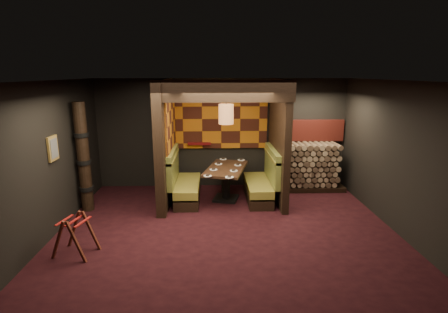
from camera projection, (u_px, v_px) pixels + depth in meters
floor at (226, 229)px, 6.86m from camera, size 6.50×5.50×0.02m
ceiling at (227, 80)px, 6.18m from camera, size 6.50×5.50×0.02m
wall_back at (222, 133)px, 9.20m from camera, size 6.50×0.02×2.85m
wall_front at (237, 218)px, 3.84m from camera, size 6.50×0.02×2.85m
wall_left at (49, 160)px, 6.41m from camera, size 0.02×5.50×2.85m
wall_right at (398, 157)px, 6.63m from camera, size 0.02×5.50×2.85m
partition_left at (165, 142)px, 8.08m from camera, size 0.20×2.20×2.85m
partition_right at (279, 141)px, 8.22m from camera, size 0.15×2.10×2.85m
header_beam at (224, 91)px, 6.92m from camera, size 2.85×0.18×0.44m
tapa_back_panel at (221, 119)px, 9.06m from camera, size 2.40×0.06×1.55m
tapa_side_panel at (171, 123)px, 8.15m from camera, size 0.04×1.85×1.45m
lacquer_shelf at (199, 144)px, 9.13m from camera, size 0.60×0.12×0.07m
booth_bench_left at (183, 184)px, 8.33m from camera, size 0.68×1.60×1.14m
booth_bench_right at (262, 183)px, 8.39m from camera, size 0.68×1.60×1.14m
dining_table at (226, 177)px, 8.31m from camera, size 1.17×1.67×0.80m
place_settings at (226, 167)px, 8.25m from camera, size 1.02×1.81×0.03m
pendant_lamp at (226, 114)px, 7.91m from camera, size 0.34×0.34×1.00m
framed_picture at (53, 148)px, 6.46m from camera, size 0.05×0.36×0.46m
luggage_rack at (75, 234)px, 5.83m from camera, size 0.76×0.61×0.73m
totem_column at (84, 158)px, 7.54m from camera, size 0.31×0.31×2.40m
firewood_stack at (310, 166)px, 9.07m from camera, size 1.73×0.70×1.22m
mosaic_header at (309, 130)px, 9.18m from camera, size 1.83×0.10×0.56m
bay_front_post at (280, 139)px, 8.47m from camera, size 0.08×0.08×2.85m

